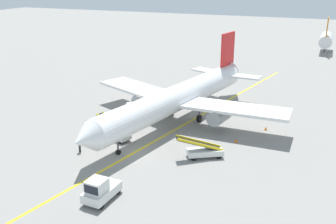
# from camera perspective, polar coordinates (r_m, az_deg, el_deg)

# --- Properties ---
(ground_plane) EXTENTS (300.00, 300.00, 0.00)m
(ground_plane) POSITION_cam_1_polar(r_m,az_deg,el_deg) (42.55, -4.94, -6.15)
(ground_plane) COLOR gray
(taxi_line_yellow) EXTENTS (16.78, 78.35, 0.01)m
(taxi_line_yellow) POSITION_cam_1_polar(r_m,az_deg,el_deg) (46.31, -1.19, -3.86)
(taxi_line_yellow) COLOR yellow
(taxi_line_yellow) RESTS_ON ground
(airliner) EXTENTS (28.00, 35.10, 10.10)m
(airliner) POSITION_cam_1_polar(r_m,az_deg,el_deg) (50.29, 1.68, 2.21)
(airliner) COLOR white
(airliner) RESTS_ON ground
(pushback_tug) EXTENTS (2.09, 3.70, 2.20)m
(pushback_tug) POSITION_cam_1_polar(r_m,az_deg,el_deg) (34.38, -9.92, -11.21)
(pushback_tug) COLOR silver
(pushback_tug) RESTS_ON ground
(baggage_tug_near_wing) EXTENTS (2.73, 2.26, 2.10)m
(baggage_tug_near_wing) POSITION_cam_1_polar(r_m,az_deg,el_deg) (52.90, -5.52, 0.18)
(baggage_tug_near_wing) COLOR silver
(baggage_tug_near_wing) RESTS_ON ground
(belt_loader_forward_hold) EXTENTS (5.12, 2.97, 2.59)m
(belt_loader_forward_hold) POSITION_cam_1_polar(r_m,az_deg,el_deg) (46.37, -7.70, -2.97)
(belt_loader_forward_hold) COLOR silver
(belt_loader_forward_hold) RESTS_ON ground
(belt_loader_aft_hold) EXTENTS (4.92, 3.67, 2.59)m
(belt_loader_aft_hold) POSITION_cam_1_polar(r_m,az_deg,el_deg) (41.56, 5.29, -5.63)
(belt_loader_aft_hold) COLOR silver
(belt_loader_aft_hold) RESTS_ON ground
(ground_crew_marshaller) EXTENTS (0.36, 0.24, 1.70)m
(ground_crew_marshaller) POSITION_cam_1_polar(r_m,az_deg,el_deg) (43.54, -12.85, -4.66)
(ground_crew_marshaller) COLOR #26262D
(ground_crew_marshaller) RESTS_ON ground
(ground_crew_wing_walker) EXTENTS (0.36, 0.24, 1.70)m
(ground_crew_wing_walker) POSITION_cam_1_polar(r_m,az_deg,el_deg) (48.95, -9.90, -1.69)
(ground_crew_wing_walker) COLOR #26262D
(ground_crew_wing_walker) RESTS_ON ground
(safety_cone_nose_left) EXTENTS (0.36, 0.36, 0.44)m
(safety_cone_nose_left) POSITION_cam_1_polar(r_m,az_deg,el_deg) (45.84, 9.92, -4.13)
(safety_cone_nose_left) COLOR orange
(safety_cone_nose_left) RESTS_ON ground
(safety_cone_nose_right) EXTENTS (0.36, 0.36, 0.44)m
(safety_cone_nose_right) POSITION_cam_1_polar(r_m,az_deg,el_deg) (50.09, 14.14, -2.35)
(safety_cone_nose_right) COLOR orange
(safety_cone_nose_right) RESTS_ON ground
(distant_aircraft_far_left) EXTENTS (3.00, 10.10, 8.80)m
(distant_aircraft_far_left) POSITION_cam_1_polar(r_m,az_deg,el_deg) (104.96, 22.14, 9.85)
(distant_aircraft_far_left) COLOR silver
(distant_aircraft_far_left) RESTS_ON ground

